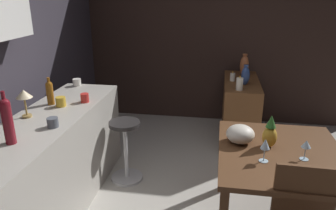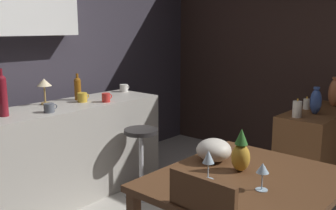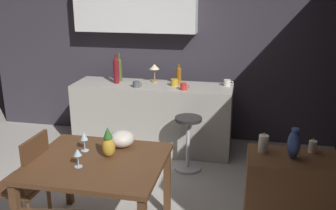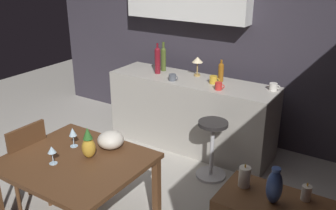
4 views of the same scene
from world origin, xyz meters
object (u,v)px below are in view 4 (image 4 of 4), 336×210
Objects in this scene: pineapple_centerpiece at (88,145)px; cup_white at (273,87)px; chair_near_window at (24,165)px; cup_mustard at (213,80)px; wine_glass_right at (73,133)px; wine_bottle_amber at (221,71)px; fruit_bowl at (111,140)px; wine_bottle_olive at (163,58)px; dining_table at (76,169)px; cup_red at (219,86)px; wine_glass_left at (52,151)px; vase_ceramic_blue at (274,187)px; counter_lamp at (198,61)px; cup_slate at (173,77)px; pillar_candle_tall at (244,177)px; bar_stool at (212,148)px; wine_bottle_ruby at (158,59)px; pillar_candle_short at (306,193)px.

cup_white is at bearing 66.29° from pineapple_centerpiece.
cup_mustard is (0.93, 2.01, 0.44)m from chair_near_window.
wine_bottle_amber reaches higher than wine_glass_right.
fruit_bowl is 0.61× the size of wine_bottle_olive.
cup_mustard is at bearing 65.24° from chair_near_window.
dining_table is 1.86m from cup_red.
cup_white is (1.06, 2.25, 0.08)m from wine_glass_left.
cup_mustard is at bearing 126.31° from vase_ceramic_blue.
counter_lamp is at bearing 173.30° from wine_bottle_amber.
pillar_candle_tall is at bearing -44.79° from cup_slate.
wine_bottle_amber reaches higher than counter_lamp.
wine_bottle_olive is 1.43× the size of wine_bottle_amber.
bar_stool is at bearing -121.23° from cup_white.
vase_ceramic_blue reaches higher than cup_white.
cup_red is (-0.12, 0.35, 0.59)m from bar_stool.
wine_bottle_ruby reaches higher than cup_mustard.
bar_stool is at bearing 60.34° from wine_glass_right.
cup_mustard is at bearing 19.58° from cup_slate.
cup_red is (0.61, 1.63, 0.07)m from wine_glass_right.
wine_glass_right is 1.57× the size of cup_red.
cup_white is at bearing 12.11° from cup_mustard.
pineapple_centerpiece reaches higher than cup_slate.
pineapple_centerpiece is 1.70m from pillar_candle_short.
cup_white reaches higher than bar_stool.
cup_white is (0.96, 2.10, 0.29)m from dining_table.
wine_glass_left is 0.87× the size of wine_glass_right.
dining_table is 4.24× the size of wine_bottle_amber.
dining_table is at bearing 55.25° from wine_glass_left.
wine_bottle_amber is (0.21, 1.76, 0.21)m from fruit_bowl.
wine_bottle_amber is 2.27m from vase_ceramic_blue.
cup_red is at bearing 77.69° from fruit_bowl.
cup_red is at bearing -36.26° from counter_lamp.
counter_lamp is at bearing 4.18° from wine_bottle_olive.
dining_table is 4.85× the size of fruit_bowl.
bar_stool is 5.40× the size of cup_slate.
fruit_bowl is at bearing 65.05° from wine_glass_left.
cup_mustard is 0.98× the size of pillar_candle_short.
cup_mustard is (-0.27, 0.52, 0.59)m from bar_stool.
cup_slate is 2.38m from vase_ceramic_blue.
vase_ceramic_blue is (2.22, 0.25, 0.44)m from chair_near_window.
bar_stool is at bearing 51.26° from chair_near_window.
wine_glass_right is at bearing -94.60° from counter_lamp.
wine_bottle_olive is at bearing -175.82° from counter_lamp.
wine_bottle_amber is at bearing 81.23° from dining_table.
pillar_candle_tall is (1.85, -1.67, -0.19)m from wine_bottle_ruby.
pillar_candle_tall is at bearing -57.64° from cup_mustard.
wine_bottle_ruby reaches higher than vase_ceramic_blue.
pillar_candle_tall reaches higher than wine_glass_right.
fruit_bowl is at bearing -70.87° from wine_bottle_olive.
wine_glass_right is at bearing -174.53° from pillar_candle_short.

